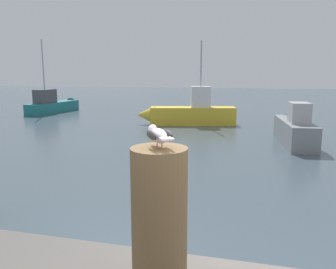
{
  "coord_description": "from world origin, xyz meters",
  "views": [
    {
      "loc": [
        -0.16,
        -2.68,
        2.7
      ],
      "look_at": [
        -0.79,
        -0.21,
        2.24
      ],
      "focal_mm": 36.77,
      "sensor_mm": 36.0,
      "label": 1
    }
  ],
  "objects_px": {
    "boat_grey": "(293,129)",
    "boat_teal": "(56,105)",
    "seagull": "(159,135)",
    "boat_yellow": "(187,113)",
    "mooring_post": "(159,218)"
  },
  "relations": [
    {
      "from": "seagull",
      "to": "boat_yellow",
      "type": "xyz_separation_m",
      "value": [
        -2.87,
        15.48,
        -1.67
      ]
    },
    {
      "from": "boat_grey",
      "to": "boat_yellow",
      "type": "distance_m",
      "value": 6.14
    },
    {
      "from": "seagull",
      "to": "boat_teal",
      "type": "distance_m",
      "value": 22.76
    },
    {
      "from": "boat_grey",
      "to": "boat_yellow",
      "type": "bearing_deg",
      "value": 143.92
    },
    {
      "from": "mooring_post",
      "to": "boat_teal",
      "type": "height_order",
      "value": "boat_teal"
    },
    {
      "from": "seagull",
      "to": "boat_yellow",
      "type": "height_order",
      "value": "boat_yellow"
    },
    {
      "from": "mooring_post",
      "to": "seagull",
      "type": "height_order",
      "value": "seagull"
    },
    {
      "from": "seagull",
      "to": "boat_teal",
      "type": "height_order",
      "value": "boat_teal"
    },
    {
      "from": "seagull",
      "to": "boat_grey",
      "type": "distance_m",
      "value": 12.17
    },
    {
      "from": "mooring_post",
      "to": "boat_yellow",
      "type": "relative_size",
      "value": 0.2
    },
    {
      "from": "boat_yellow",
      "to": "boat_teal",
      "type": "xyz_separation_m",
      "value": [
        -9.87,
        3.29,
        -0.07
      ]
    },
    {
      "from": "mooring_post",
      "to": "boat_teal",
      "type": "bearing_deg",
      "value": 124.17
    },
    {
      "from": "boat_grey",
      "to": "boat_teal",
      "type": "xyz_separation_m",
      "value": [
        -14.84,
        6.91,
        -0.01
      ]
    },
    {
      "from": "boat_grey",
      "to": "boat_teal",
      "type": "distance_m",
      "value": 16.37
    },
    {
      "from": "boat_grey",
      "to": "boat_yellow",
      "type": "relative_size",
      "value": 0.85
    }
  ]
}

